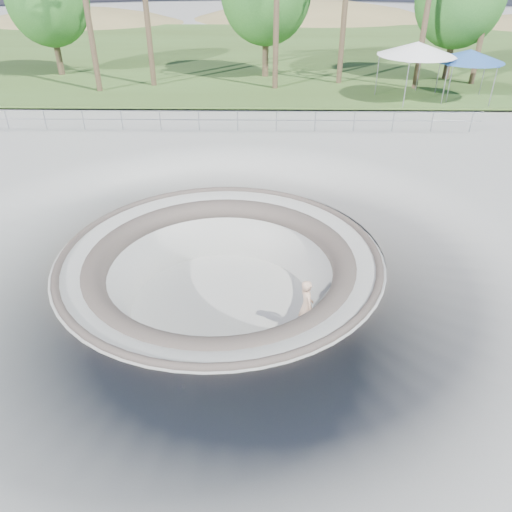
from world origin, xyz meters
name	(u,v)px	position (x,y,z in m)	size (l,w,h in m)	color
ground	(220,255)	(0.00, 0.00, 0.00)	(180.00, 180.00, 0.00)	#9F9F9A
skate_bowl	(222,301)	(0.00, 0.00, -1.83)	(14.00, 14.00, 4.10)	#9F9F9A
grass_strip	(249,52)	(0.00, 34.00, 0.22)	(180.00, 36.00, 0.12)	#395120
distant_hills	(282,78)	(3.78, 57.17, -7.02)	(103.20, 45.00, 28.60)	olive
safety_railing	(238,121)	(0.00, 12.00, 0.69)	(25.00, 0.06, 1.03)	gray
skateboard	(305,329)	(2.70, -1.43, -1.83)	(0.85, 0.46, 0.09)	brown
skater	(306,306)	(2.70, -1.43, -0.91)	(0.66, 0.43, 1.81)	tan
canopy_white	(417,49)	(10.39, 18.13, 3.17)	(6.08, 6.08, 3.29)	gray
canopy_blue	(470,56)	(13.51, 18.00, 2.82)	(5.67, 5.67, 2.90)	gray
bushy_tree_left	(47,0)	(-13.54, 24.53, 5.20)	(5.63, 5.11, 8.12)	brown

